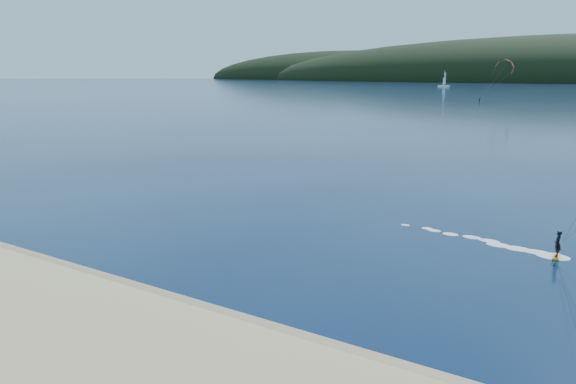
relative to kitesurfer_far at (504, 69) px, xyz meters
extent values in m
plane|color=#071538|center=(24.74, -194.58, -12.07)|extent=(1800.00, 1800.00, 0.00)
cube|color=#947D56|center=(24.74, -190.08, -12.02)|extent=(220.00, 2.50, 0.10)
ellipsoid|color=black|center=(-25.26, 525.42, -12.07)|extent=(840.00, 280.00, 110.00)
ellipsoid|color=black|center=(-355.26, 585.42, -12.07)|extent=(520.00, 220.00, 90.00)
cube|color=orange|center=(37.63, -172.32, -12.03)|extent=(0.50, 1.32, 0.07)
imported|color=black|center=(37.63, -172.32, -11.20)|extent=(0.42, 0.61, 1.60)
cube|color=orange|center=(-8.73, 5.57, -12.03)|extent=(0.70, 1.32, 0.07)
imported|color=black|center=(-8.73, 5.57, -11.22)|extent=(0.76, 0.88, 1.55)
cylinder|color=gray|center=(-4.13, 2.58, -5.34)|extent=(0.02, 0.02, 15.17)
cube|color=white|center=(-84.46, 213.04, -11.53)|extent=(9.05, 4.41, 1.52)
cylinder|color=white|center=(-84.46, 213.04, -5.57)|extent=(0.22, 0.22, 11.93)
cube|color=white|center=(-84.41, 214.56, -5.57)|extent=(0.60, 2.78, 8.67)
cube|color=white|center=(-84.41, 211.30, -7.74)|extent=(0.47, 2.14, 5.42)
camera|label=1|loc=(40.50, -207.12, -1.12)|focal=33.53mm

